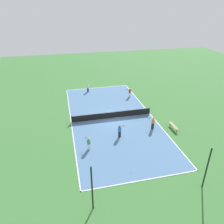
{
  "coord_description": "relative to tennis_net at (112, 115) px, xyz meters",
  "views": [
    {
      "loc": [
        5.69,
        24.14,
        13.66
      ],
      "look_at": [
        0.0,
        0.0,
        0.9
      ],
      "focal_mm": 35.0,
      "sensor_mm": 36.0,
      "label": 1
    }
  ],
  "objects": [
    {
      "name": "tennis_ball_near_net",
      "position": [
        0.65,
        10.14,
        -0.45
      ],
      "size": [
        0.07,
        0.07,
        0.07
      ],
      "primitive_type": "sphere",
      "color": "#CCE033",
      "rests_on": "court_surface"
    },
    {
      "name": "tennis_ball_far_baseline",
      "position": [
        0.94,
        0.07,
        -0.45
      ],
      "size": [
        0.07,
        0.07,
        0.07
      ],
      "primitive_type": "sphere",
      "color": "#CCE033",
      "rests_on": "court_surface"
    },
    {
      "name": "player_coach_red",
      "position": [
        -4.32,
        -6.19,
        0.34
      ],
      "size": [
        0.88,
        0.91,
        1.45
      ],
      "rotation": [
        0.0,
        0.0,
        5.46
      ],
      "color": "white",
      "rests_on": "court_surface"
    },
    {
      "name": "fence_post_back_right",
      "position": [
        4.51,
        13.09,
        1.47
      ],
      "size": [
        0.12,
        0.12,
        3.95
      ],
      "color": "black",
      "rests_on": "ground_plane"
    },
    {
      "name": "tennis_ball_left_sideline",
      "position": [
        -2.91,
        1.36,
        -0.45
      ],
      "size": [
        0.07,
        0.07,
        0.07
      ],
      "primitive_type": "sphere",
      "color": "#CCE033",
      "rests_on": "court_surface"
    },
    {
      "name": "tennis_net",
      "position": [
        0.0,
        0.0,
        0.0
      ],
      "size": [
        10.39,
        0.1,
        0.95
      ],
      "color": "black",
      "rests_on": "court_surface"
    },
    {
      "name": "player_center_orange",
      "position": [
        -4.08,
        3.62,
        0.37
      ],
      "size": [
        0.75,
        0.97,
        1.51
      ],
      "rotation": [
        0.0,
        0.0,
        5.23
      ],
      "color": "black",
      "rests_on": "court_surface"
    },
    {
      "name": "tennis_ball_right_alley",
      "position": [
        0.02,
        3.07,
        -0.45
      ],
      "size": [
        0.07,
        0.07,
        0.07
      ],
      "primitive_type": "sphere",
      "color": "#CCE033",
      "rests_on": "court_surface"
    },
    {
      "name": "ground_plane",
      "position": [
        0.0,
        0.0,
        -0.51
      ],
      "size": [
        80.0,
        80.0,
        0.0
      ],
      "primitive_type": "plane",
      "color": "#3D7538"
    },
    {
      "name": "court_surface",
      "position": [
        0.0,
        0.0,
        -0.5
      ],
      "size": [
        10.59,
        22.68,
        0.02
      ],
      "color": "#4C729E",
      "rests_on": "ground_plane"
    },
    {
      "name": "player_far_white",
      "position": [
        1.8,
        -9.82,
        0.29
      ],
      "size": [
        0.39,
        0.39,
        1.38
      ],
      "rotation": [
        0.0,
        0.0,
        6.19
      ],
      "color": "black",
      "rests_on": "court_surface"
    },
    {
      "name": "fence_post_back_left",
      "position": [
        -4.51,
        13.09,
        1.47
      ],
      "size": [
        0.12,
        0.12,
        3.95
      ],
      "color": "black",
      "rests_on": "ground_plane"
    },
    {
      "name": "player_far_green",
      "position": [
        3.83,
        5.91,
        0.28
      ],
      "size": [
        0.64,
        0.99,
        1.36
      ],
      "rotation": [
        0.0,
        0.0,
        5.07
      ],
      "color": "white",
      "rests_on": "court_surface"
    },
    {
      "name": "bench",
      "position": [
        -6.5,
        4.22,
        -0.11
      ],
      "size": [
        0.36,
        1.88,
        0.45
      ],
      "rotation": [
        0.0,
        0.0,
        1.57
      ],
      "color": "olive",
      "rests_on": "ground_plane"
    },
    {
      "name": "player_near_blue",
      "position": [
        0.18,
        4.43,
        0.36
      ],
      "size": [
        0.95,
        0.81,
        1.48
      ],
      "rotation": [
        0.0,
        0.0,
        3.75
      ],
      "color": "black",
      "rests_on": "court_surface"
    }
  ]
}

